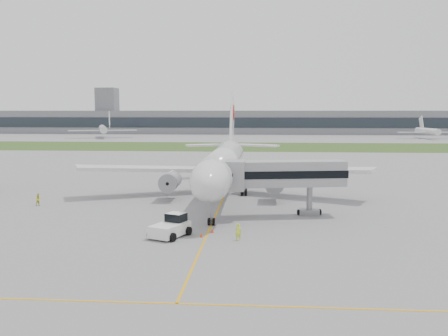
# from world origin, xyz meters

# --- Properties ---
(ground) EXTENTS (600.00, 600.00, 0.00)m
(ground) POSITION_xyz_m (0.00, 0.00, 0.00)
(ground) COLOR #959598
(ground) RESTS_ON ground
(apron_markings) EXTENTS (70.00, 70.00, 0.04)m
(apron_markings) POSITION_xyz_m (0.00, -5.00, 0.00)
(apron_markings) COLOR #E8A314
(apron_markings) RESTS_ON ground
(grass_strip) EXTENTS (600.00, 50.00, 0.02)m
(grass_strip) POSITION_xyz_m (0.00, 120.00, 0.01)
(grass_strip) COLOR #36521E
(grass_strip) RESTS_ON ground
(terminal_building) EXTENTS (320.00, 22.30, 14.00)m
(terminal_building) POSITION_xyz_m (0.00, 229.87, 7.00)
(terminal_building) COLOR slate
(terminal_building) RESTS_ON ground
(control_tower) EXTENTS (12.00, 12.00, 56.00)m
(control_tower) POSITION_xyz_m (-90.00, 232.00, 0.00)
(control_tower) COLOR slate
(control_tower) RESTS_ON ground
(airliner) EXTENTS (48.13, 53.95, 17.88)m
(airliner) POSITION_xyz_m (0.00, 4.87, 5.66)
(airliner) COLOR silver
(airliner) RESTS_ON ground
(pushback_tug) EXTENTS (4.63, 5.46, 2.45)m
(pushback_tug) POSITION_xyz_m (-3.86, -20.65, 1.13)
(pushback_tug) COLOR white
(pushback_tug) RESTS_ON ground
(jet_bridge) EXTENTS (16.25, 7.14, 7.58)m
(jet_bridge) POSITION_xyz_m (8.37, -9.43, 5.61)
(jet_bridge) COLOR gray
(jet_bridge) RESTS_ON ground
(safety_cone_left) EXTENTS (0.37, 0.37, 0.51)m
(safety_cone_left) POSITION_xyz_m (-0.50, -20.91, 0.26)
(safety_cone_left) COLOR red
(safety_cone_left) RESTS_ON ground
(safety_cone_right) EXTENTS (0.37, 0.37, 0.50)m
(safety_cone_right) POSITION_xyz_m (0.50, -18.81, 0.25)
(safety_cone_right) COLOR red
(safety_cone_right) RESTS_ON ground
(ground_crew_near) EXTENTS (0.76, 0.58, 1.87)m
(ground_crew_near) POSITION_xyz_m (3.60, -21.89, 0.93)
(ground_crew_near) COLOR #DBFF2A
(ground_crew_near) RESTS_ON ground
(ground_crew_far) EXTENTS (1.09, 1.12, 1.82)m
(ground_crew_far) POSITION_xyz_m (-26.60, -4.35, 0.91)
(ground_crew_far) COLOR yellow
(ground_crew_far) RESTS_ON ground
(distant_aircraft_left) EXTENTS (42.62, 40.16, 13.17)m
(distant_aircraft_left) POSITION_xyz_m (-75.68, 177.73, 0.00)
(distant_aircraft_left) COLOR silver
(distant_aircraft_left) RESTS_ON ground
(distant_aircraft_right) EXTENTS (30.80, 27.67, 11.05)m
(distant_aircraft_right) POSITION_xyz_m (88.65, 181.90, 0.00)
(distant_aircraft_right) COLOR silver
(distant_aircraft_right) RESTS_ON ground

